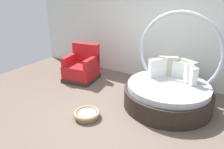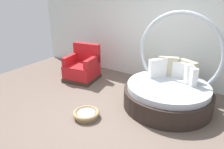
% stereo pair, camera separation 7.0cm
% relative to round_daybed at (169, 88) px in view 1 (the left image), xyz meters
% --- Properties ---
extents(ground_plane, '(8.00, 8.00, 0.02)m').
position_rel_round_daybed_xyz_m(ground_plane, '(-0.67, -1.11, -0.38)').
color(ground_plane, '#66564C').
extents(back_wall, '(8.00, 0.12, 2.87)m').
position_rel_round_daybed_xyz_m(back_wall, '(-0.67, 1.17, 1.06)').
color(back_wall, silver).
rests_on(back_wall, ground_plane).
extents(round_daybed, '(1.81, 1.81, 1.92)m').
position_rel_round_daybed_xyz_m(round_daybed, '(0.00, 0.00, 0.00)').
color(round_daybed, '#2D231E').
rests_on(round_daybed, ground_plane).
extents(red_armchair, '(0.91, 0.91, 0.94)m').
position_rel_round_daybed_xyz_m(red_armchair, '(-2.42, 0.10, -0.04)').
color(red_armchair, '#38281E').
rests_on(red_armchair, ground_plane).
extents(pet_basket, '(0.51, 0.51, 0.13)m').
position_rel_round_daybed_xyz_m(pet_basket, '(-1.15, -1.33, -0.30)').
color(pet_basket, '#9E7F56').
rests_on(pet_basket, ground_plane).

